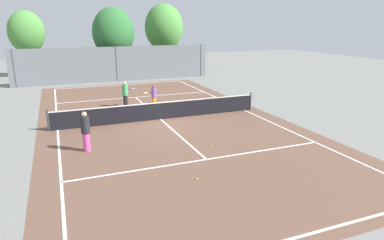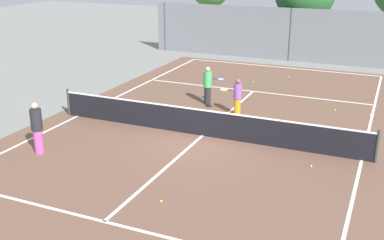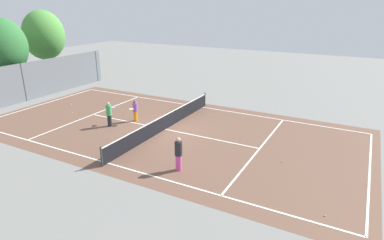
{
  "view_description": "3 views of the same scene",
  "coord_description": "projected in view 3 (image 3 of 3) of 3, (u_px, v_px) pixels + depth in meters",
  "views": [
    {
      "loc": [
        -5.28,
        -18.04,
        5.33
      ],
      "look_at": [
        0.71,
        -3.07,
        0.7
      ],
      "focal_mm": 31.89,
      "sensor_mm": 36.0,
      "label": 1
    },
    {
      "loc": [
        6.05,
        -14.86,
        6.23
      ],
      "look_at": [
        0.16,
        -1.34,
        1.06
      ],
      "focal_mm": 44.31,
      "sensor_mm": 36.0,
      "label": 2
    },
    {
      "loc": [
        -16.75,
        -11.04,
        7.81
      ],
      "look_at": [
        -0.27,
        -2.15,
        1.11
      ],
      "focal_mm": 30.45,
      "sensor_mm": 36.0,
      "label": 3
    }
  ],
  "objects": [
    {
      "name": "ground_plane",
      "position": [
        165.0,
        129.0,
        21.45
      ],
      "size": [
        80.0,
        80.0,
        0.0
      ],
      "primitive_type": "plane",
      "color": "slate"
    },
    {
      "name": "court_surface",
      "position": [
        165.0,
        129.0,
        21.45
      ],
      "size": [
        13.0,
        25.0,
        0.01
      ],
      "color": "brown",
      "rests_on": "ground_plane"
    },
    {
      "name": "tennis_net",
      "position": [
        165.0,
        122.0,
        21.28
      ],
      "size": [
        11.9,
        0.1,
        1.1
      ],
      "color": "#333833",
      "rests_on": "ground_plane"
    },
    {
      "name": "perimeter_fence",
      "position": [
        24.0,
        83.0,
        27.16
      ],
      "size": [
        18.0,
        0.12,
        3.2
      ],
      "color": "slate",
      "rests_on": "ground_plane"
    },
    {
      "name": "tree_0",
      "position": [
        44.0,
        35.0,
        33.09
      ],
      "size": [
        4.12,
        4.18,
        7.27
      ],
      "color": "brown",
      "rests_on": "ground_plane"
    },
    {
      "name": "tree_1",
      "position": [
        3.0,
        47.0,
        27.5
      ],
      "size": [
        4.0,
        3.78,
        6.76
      ],
      "color": "brown",
      "rests_on": "ground_plane"
    },
    {
      "name": "player_0",
      "position": [
        135.0,
        110.0,
        22.72
      ],
      "size": [
        0.91,
        0.49,
        1.52
      ],
      "color": "orange",
      "rests_on": "ground_plane"
    },
    {
      "name": "player_1",
      "position": [
        178.0,
        154.0,
        15.92
      ],
      "size": [
        0.37,
        0.37,
        1.74
      ],
      "color": "#D14799",
      "rests_on": "ground_plane"
    },
    {
      "name": "player_2",
      "position": [
        109.0,
        114.0,
        21.74
      ],
      "size": [
        0.94,
        0.48,
        1.68
      ],
      "color": "#232328",
      "rests_on": "ground_plane"
    },
    {
      "name": "tennis_ball_0",
      "position": [
        141.0,
        103.0,
        26.95
      ],
      "size": [
        0.07,
        0.07,
        0.07
      ],
      "primitive_type": "sphere",
      "color": "#CCE533",
      "rests_on": "ground_plane"
    },
    {
      "name": "tennis_ball_1",
      "position": [
        241.0,
        138.0,
        19.92
      ],
      "size": [
        0.07,
        0.07,
        0.07
      ],
      "primitive_type": "sphere",
      "color": "#CCE533",
      "rests_on": "ground_plane"
    },
    {
      "name": "tennis_ball_2",
      "position": [
        152.0,
        99.0,
        28.08
      ],
      "size": [
        0.07,
        0.07,
        0.07
      ],
      "primitive_type": "sphere",
      "color": "#CCE533",
      "rests_on": "ground_plane"
    },
    {
      "name": "tennis_ball_3",
      "position": [
        282.0,
        161.0,
        17.01
      ],
      "size": [
        0.07,
        0.07,
        0.07
      ],
      "primitive_type": "sphere",
      "color": "#CCE533",
      "rests_on": "ground_plane"
    },
    {
      "name": "tennis_ball_4",
      "position": [
        325.0,
        216.0,
        12.67
      ],
      "size": [
        0.07,
        0.07,
        0.07
      ],
      "primitive_type": "sphere",
      "color": "#CCE533",
      "rests_on": "ground_plane"
    },
    {
      "name": "tennis_ball_5",
      "position": [
        208.0,
        114.0,
        24.32
      ],
      "size": [
        0.07,
        0.07,
        0.07
      ],
      "primitive_type": "sphere",
      "color": "#CCE533",
      "rests_on": "ground_plane"
    },
    {
      "name": "tennis_ball_6",
      "position": [
        71.0,
        105.0,
        26.61
      ],
      "size": [
        0.07,
        0.07,
        0.07
      ],
      "primitive_type": "sphere",
      "color": "#CCE533",
      "rests_on": "ground_plane"
    },
    {
      "name": "tennis_ball_7",
      "position": [
        73.0,
        113.0,
        24.62
      ],
      "size": [
        0.07,
        0.07,
        0.07
      ],
      "primitive_type": "sphere",
      "color": "#CCE533",
      "rests_on": "ground_plane"
    }
  ]
}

